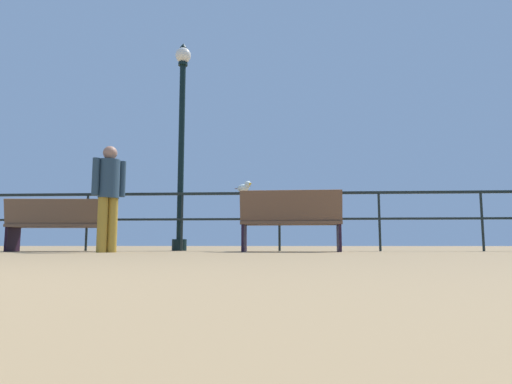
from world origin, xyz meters
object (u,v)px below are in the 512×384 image
(person_by_bench, at_px, (109,191))
(bench_near_right, at_px, (291,219))
(bench_near_left, at_px, (56,223))
(lamppost_center, at_px, (182,132))
(seagull_on_rail, at_px, (244,187))

(person_by_bench, bearing_deg, bench_near_right, 14.71)
(bench_near_left, bearing_deg, lamppost_center, 30.08)
(bench_near_left, bearing_deg, seagull_on_rail, 14.49)
(person_by_bench, bearing_deg, lamppost_center, 69.51)
(bench_near_left, relative_size, bench_near_right, 0.99)
(lamppost_center, xyz_separation_m, seagull_on_rail, (1.27, -0.28, -1.14))
(lamppost_center, distance_m, seagull_on_rail, 1.73)
(lamppost_center, bearing_deg, person_by_bench, -110.49)
(seagull_on_rail, bearing_deg, person_by_bench, -141.40)
(bench_near_right, relative_size, seagull_on_rail, 4.69)
(bench_near_left, height_order, seagull_on_rail, seagull_on_rail)
(bench_near_right, bearing_deg, seagull_on_rail, 135.89)
(bench_near_right, distance_m, lamppost_center, 2.98)
(lamppost_center, relative_size, person_by_bench, 2.55)
(bench_near_right, height_order, seagull_on_rail, seagull_on_rail)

